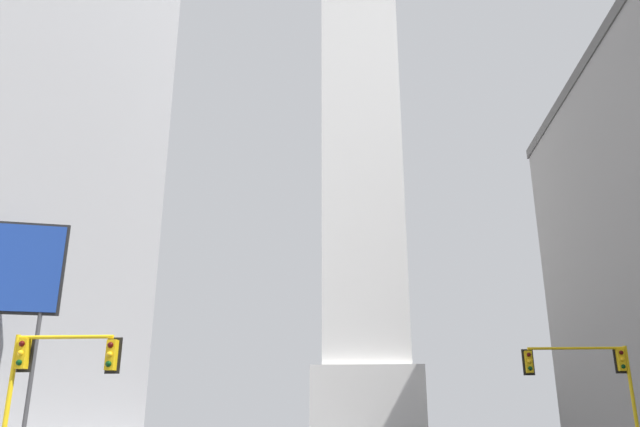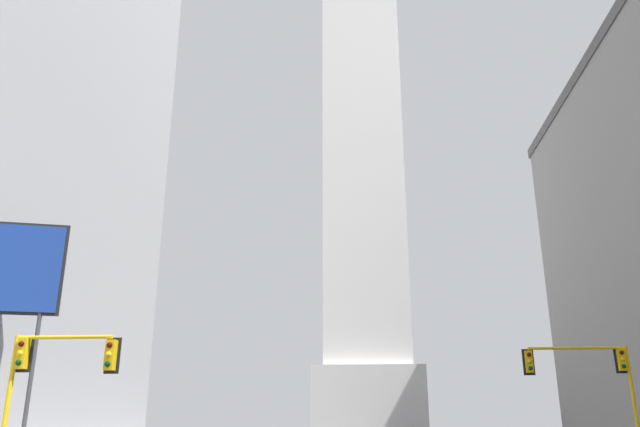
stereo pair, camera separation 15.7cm
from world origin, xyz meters
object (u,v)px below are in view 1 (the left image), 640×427
Objects in this scene: obelisk at (361,115)px; traffic_light_mid_left at (50,367)px; billboard_sign at (10,274)px; traffic_light_mid_right at (592,372)px.

traffic_light_mid_left is (-11.93, -34.52, -28.07)m from obelisk.
traffic_light_mid_right is at bearing 17.23° from billboard_sign.
obelisk is 38.23m from traffic_light_mid_right.
traffic_light_mid_right is 28.10m from billboard_sign.
obelisk is 12.12× the size of traffic_light_mid_right.
traffic_light_mid_left is 0.48× the size of billboard_sign.
billboard_sign reaches higher than traffic_light_mid_right.
traffic_light_mid_right is 0.54× the size of billboard_sign.
obelisk reaches higher than billboard_sign.
obelisk is 6.60× the size of billboard_sign.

